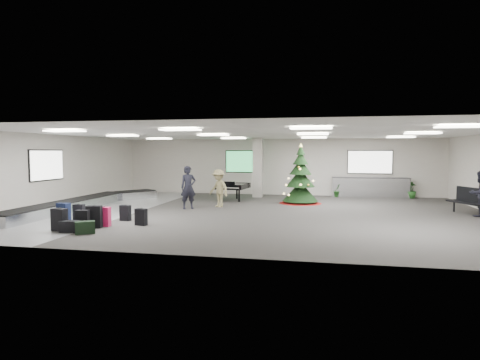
% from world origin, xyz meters
% --- Properties ---
extents(ground, '(18.00, 18.00, 0.00)m').
position_xyz_m(ground, '(0.00, 0.00, 0.00)').
color(ground, '#33312E').
rests_on(ground, ground).
extents(room_envelope, '(18.02, 14.02, 3.21)m').
position_xyz_m(room_envelope, '(-0.38, 0.67, 2.33)').
color(room_envelope, '#BDB5AD').
rests_on(room_envelope, ground).
extents(baggage_carousel, '(2.28, 9.71, 0.43)m').
position_xyz_m(baggage_carousel, '(-7.84, -0.08, 0.21)').
color(baggage_carousel, silver).
rests_on(baggage_carousel, ground).
extents(service_counter, '(4.05, 0.65, 1.08)m').
position_xyz_m(service_counter, '(5.00, 6.65, 0.55)').
color(service_counter, silver).
rests_on(service_counter, ground).
extents(suitcase_0, '(0.42, 0.27, 0.63)m').
position_xyz_m(suitcase_0, '(-5.08, -4.55, 0.31)').
color(suitcase_0, black).
rests_on(suitcase_0, ground).
extents(suitcase_1, '(0.50, 0.33, 0.74)m').
position_xyz_m(suitcase_1, '(-4.86, -4.25, 0.36)').
color(suitcase_1, black).
rests_on(suitcase_1, ground).
extents(pink_suitcase, '(0.42, 0.25, 0.65)m').
position_xyz_m(pink_suitcase, '(-4.70, -3.94, 0.32)').
color(pink_suitcase, '#DB1C57').
rests_on(pink_suitcase, ground).
extents(suitcase_3, '(0.39, 0.23, 0.57)m').
position_xyz_m(suitcase_3, '(-4.52, -2.80, 0.28)').
color(suitcase_3, black).
rests_on(suitcase_3, ground).
extents(navy_suitcase, '(0.49, 0.35, 0.70)m').
position_xyz_m(navy_suitcase, '(-6.43, -3.57, 0.34)').
color(navy_suitcase, black).
rests_on(navy_suitcase, ground).
extents(suitcase_5, '(0.50, 0.33, 0.72)m').
position_xyz_m(suitcase_5, '(-5.64, -4.92, 0.35)').
color(suitcase_5, black).
rests_on(suitcase_5, ground).
extents(green_duffel, '(0.62, 0.54, 0.39)m').
position_xyz_m(green_duffel, '(-4.63, -5.15, 0.19)').
color(green_duffel, black).
rests_on(green_duffel, ground).
extents(suitcase_7, '(0.42, 0.28, 0.58)m').
position_xyz_m(suitcase_7, '(-3.57, -3.54, 0.28)').
color(suitcase_7, black).
rests_on(suitcase_7, ground).
extents(suitcase_8, '(0.40, 0.25, 0.58)m').
position_xyz_m(suitcase_8, '(-6.23, -2.97, 0.28)').
color(suitcase_8, black).
rests_on(suitcase_8, ground).
extents(black_duffel, '(0.58, 0.39, 0.37)m').
position_xyz_m(black_duffel, '(-5.21, -5.06, 0.18)').
color(black_duffel, black).
rests_on(black_duffel, ground).
extents(christmas_tree, '(2.02, 2.02, 2.87)m').
position_xyz_m(christmas_tree, '(1.40, 3.32, 0.98)').
color(christmas_tree, maroon).
rests_on(christmas_tree, ground).
extents(grand_piano, '(1.54, 1.88, 0.99)m').
position_xyz_m(grand_piano, '(-2.03, 3.88, 0.71)').
color(grand_piano, black).
rests_on(grand_piano, ground).
extents(bench, '(1.19, 1.75, 1.05)m').
position_xyz_m(bench, '(8.09, 1.13, 0.59)').
color(bench, black).
rests_on(bench, ground).
extents(traveler_a, '(0.81, 0.74, 1.85)m').
position_xyz_m(traveler_a, '(-3.25, 0.50, 0.93)').
color(traveler_a, black).
rests_on(traveler_a, ground).
extents(traveler_b, '(1.25, 1.13, 1.68)m').
position_xyz_m(traveler_b, '(-2.11, 1.33, 0.84)').
color(traveler_b, '#908559').
rests_on(traveler_b, ground).
extents(traveler_bench, '(1.03, 0.92, 1.75)m').
position_xyz_m(traveler_bench, '(8.25, 0.61, 0.87)').
color(traveler_bench, black).
rests_on(traveler_bench, ground).
extents(potted_plant_left, '(0.51, 0.50, 0.73)m').
position_xyz_m(potted_plant_left, '(3.26, 6.39, 0.36)').
color(potted_plant_left, '#123A19').
rests_on(potted_plant_left, ground).
extents(potted_plant_right, '(0.72, 0.72, 0.91)m').
position_xyz_m(potted_plant_right, '(7.07, 6.50, 0.46)').
color(potted_plant_right, '#123A19').
rests_on(potted_plant_right, ground).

